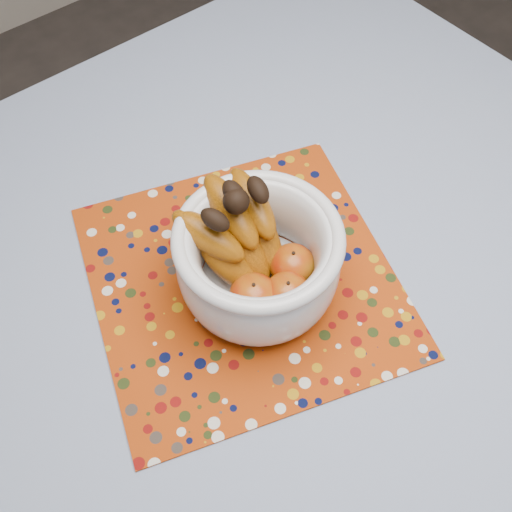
# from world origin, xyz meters

# --- Properties ---
(table) EXTENTS (1.20, 1.20, 0.75)m
(table) POSITION_xyz_m (0.00, 0.00, 0.67)
(table) COLOR brown
(table) RESTS_ON ground
(tablecloth) EXTENTS (1.32, 1.32, 0.01)m
(tablecloth) POSITION_xyz_m (0.00, 0.00, 0.76)
(tablecloth) COLOR slate
(tablecloth) RESTS_ON table
(placemat) EXTENTS (0.58, 0.58, 0.00)m
(placemat) POSITION_xyz_m (-0.10, 0.04, 0.76)
(placemat) COLOR #9B3208
(placemat) RESTS_ON tablecloth
(fruit_bowl) EXTENTS (0.24, 0.25, 0.20)m
(fruit_bowl) POSITION_xyz_m (-0.10, 0.02, 0.85)
(fruit_bowl) COLOR silver
(fruit_bowl) RESTS_ON placemat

